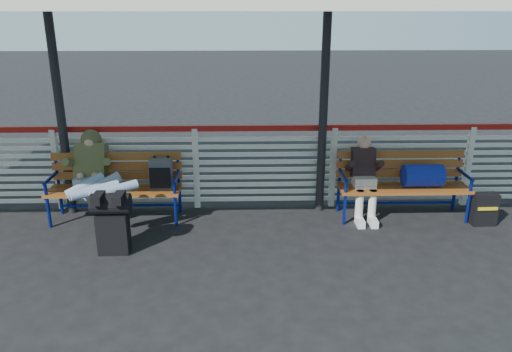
{
  "coord_description": "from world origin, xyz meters",
  "views": [
    {
      "loc": [
        0.69,
        -5.02,
        2.83
      ],
      "look_at": [
        0.85,
        1.0,
        0.78
      ],
      "focal_mm": 35.0,
      "sensor_mm": 36.0,
      "label": 1
    }
  ],
  "objects_px": {
    "luggage_stack": "(112,221)",
    "companion_person": "(364,177)",
    "bench_right": "(411,177)",
    "traveler_man": "(97,181)",
    "suitcase_side": "(484,209)",
    "bench_left": "(127,179)"
  },
  "relations": [
    {
      "from": "luggage_stack",
      "to": "companion_person",
      "type": "distance_m",
      "value": 3.39
    },
    {
      "from": "luggage_stack",
      "to": "companion_person",
      "type": "relative_size",
      "value": 0.66
    },
    {
      "from": "luggage_stack",
      "to": "bench_right",
      "type": "distance_m",
      "value": 4.03
    },
    {
      "from": "traveler_man",
      "to": "suitcase_side",
      "type": "relative_size",
      "value": 3.65
    },
    {
      "from": "bench_left",
      "to": "suitcase_side",
      "type": "bearing_deg",
      "value": -4.07
    },
    {
      "from": "bench_right",
      "to": "luggage_stack",
      "type": "bearing_deg",
      "value": -165.6
    },
    {
      "from": "companion_person",
      "to": "luggage_stack",
      "type": "bearing_deg",
      "value": -163.06
    },
    {
      "from": "luggage_stack",
      "to": "traveler_man",
      "type": "xyz_separation_m",
      "value": [
        -0.35,
        0.69,
        0.27
      ]
    },
    {
      "from": "bench_left",
      "to": "bench_right",
      "type": "distance_m",
      "value": 3.94
    },
    {
      "from": "luggage_stack",
      "to": "bench_left",
      "type": "relative_size",
      "value": 0.42
    },
    {
      "from": "companion_person",
      "to": "traveler_man",
      "type": "bearing_deg",
      "value": -175.2
    },
    {
      "from": "bench_left",
      "to": "companion_person",
      "type": "height_order",
      "value": "companion_person"
    },
    {
      "from": "traveler_man",
      "to": "suitcase_side",
      "type": "xyz_separation_m",
      "value": [
        5.19,
        0.0,
        -0.46
      ]
    },
    {
      "from": "bench_right",
      "to": "bench_left",
      "type": "bearing_deg",
      "value": 179.49
    },
    {
      "from": "bench_right",
      "to": "suitcase_side",
      "type": "xyz_separation_m",
      "value": [
        0.94,
        -0.31,
        -0.36
      ]
    },
    {
      "from": "luggage_stack",
      "to": "suitcase_side",
      "type": "relative_size",
      "value": 1.69
    },
    {
      "from": "bench_left",
      "to": "traveler_man",
      "type": "distance_m",
      "value": 0.48
    },
    {
      "from": "bench_left",
      "to": "bench_right",
      "type": "xyz_separation_m",
      "value": [
        3.94,
        -0.03,
        0.0
      ]
    },
    {
      "from": "bench_left",
      "to": "bench_right",
      "type": "bearing_deg",
      "value": -0.51
    },
    {
      "from": "suitcase_side",
      "to": "traveler_man",
      "type": "bearing_deg",
      "value": 178.37
    },
    {
      "from": "bench_left",
      "to": "suitcase_side",
      "type": "relative_size",
      "value": 4.02
    },
    {
      "from": "bench_right",
      "to": "companion_person",
      "type": "relative_size",
      "value": 1.57
    }
  ]
}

